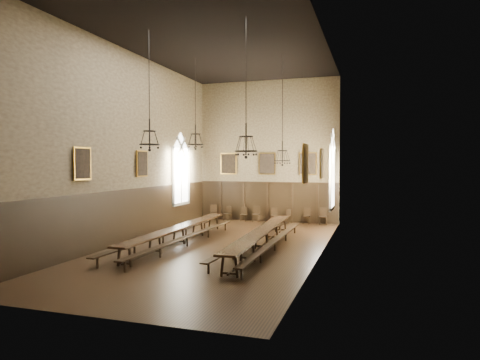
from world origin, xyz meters
The scene contains 34 objects.
floor centered at (0.00, 0.00, -0.01)m, with size 9.00×18.00×0.02m, color black.
ceiling centered at (0.00, 0.00, 9.01)m, with size 9.00×18.00×0.02m, color black.
wall_back centered at (0.00, 9.01, 4.50)m, with size 9.00×0.02×9.00m, color #918259.
wall_front centered at (0.00, -9.01, 4.50)m, with size 9.00×0.02×9.00m, color #918259.
wall_left centered at (-4.51, 0.00, 4.50)m, with size 0.02×18.00×9.00m, color #918259.
wall_right centered at (4.51, 0.00, 4.50)m, with size 0.02×18.00×9.00m, color #918259.
wainscot_panelling centered at (0.00, 0.00, 1.25)m, with size 9.00×18.00×2.50m, color black, non-canonical shape.
table_left centered at (-2.03, 0.22, 0.40)m, with size 0.87×10.25×0.80m.
table_right centered at (1.92, 0.18, 0.41)m, with size 1.13×10.62×0.83m.
bench_left_outer centered at (-2.61, -0.21, 0.29)m, with size 0.56×10.18×0.46m.
bench_left_inner centered at (-1.40, -0.24, 0.30)m, with size 0.53×10.51×0.47m.
bench_right_inner centered at (1.51, 0.18, 0.28)m, with size 0.79×9.94×0.45m.
bench_right_outer centered at (2.55, 0.01, 0.30)m, with size 0.33×10.37×0.47m.
chair_0 centered at (-3.52, 8.52, 0.30)m, with size 0.56×0.57×1.00m.
chair_1 centered at (-2.58, 8.55, 0.28)m, with size 0.50×0.50×0.92m.
chair_2 centered at (-1.47, 8.57, 0.27)m, with size 0.42×0.42×0.89m.
chair_3 centered at (-0.62, 8.50, 0.30)m, with size 0.45×0.45×0.99m.
chair_4 centered at (0.58, 8.51, 0.27)m, with size 0.48×0.48×0.90m.
chair_5 centered at (1.42, 8.48, 0.26)m, with size 0.49×0.49×0.86m.
chair_6 centered at (2.60, 8.49, 0.29)m, with size 0.45×0.45×0.97m.
chair_7 centered at (3.60, 8.47, 0.31)m, with size 0.51×0.51×1.01m.
chandelier_back_left centered at (-2.07, 2.26, 4.97)m, with size 0.82×0.82×4.48m.
chandelier_back_right centered at (2.28, 2.78, 4.25)m, with size 0.76×0.76×5.29m.
chandelier_front_left centered at (-2.02, -2.42, 4.78)m, with size 0.82×0.82×4.68m.
chandelier_front_right centered at (2.08, -2.69, 4.50)m, with size 0.82×0.82×4.99m.
portrait_back_0 centered at (-2.60, 8.88, 3.70)m, with size 1.10×0.12×1.40m.
portrait_back_1 centered at (0.00, 8.88, 3.70)m, with size 1.10×0.12×1.40m.
portrait_back_2 centered at (2.60, 8.88, 3.70)m, with size 1.10×0.12×1.40m.
portrait_left_0 centered at (-4.38, 1.00, 3.70)m, with size 0.12×1.00×1.30m.
portrait_left_1 centered at (-4.38, -3.50, 3.70)m, with size 0.12×1.00×1.30m.
portrait_right_0 centered at (4.38, 1.00, 3.70)m, with size 0.12×1.00×1.30m.
portrait_right_1 centered at (4.38, -3.50, 3.70)m, with size 0.12×1.00×1.30m.
window_right centered at (4.43, 5.50, 3.40)m, with size 0.20×2.20×4.60m, color white, non-canonical shape.
window_left centered at (-4.43, 5.50, 3.40)m, with size 0.20×2.20×4.60m, color white, non-canonical shape.
Camera 1 is at (6.58, -17.61, 3.70)m, focal length 32.00 mm.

